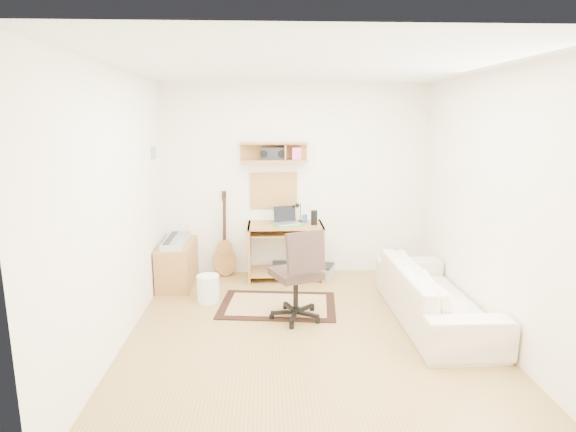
{
  "coord_description": "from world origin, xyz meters",
  "views": [
    {
      "loc": [
        -0.41,
        -4.44,
        2.14
      ],
      "look_at": [
        -0.15,
        1.05,
        1.0
      ],
      "focal_mm": 29.55,
      "sensor_mm": 36.0,
      "label": 1
    }
  ],
  "objects_px": {
    "sofa": "(435,285)",
    "cabinet": "(177,264)",
    "task_chair": "(296,273)",
    "desk": "(285,251)",
    "printer": "(318,270)"
  },
  "relations": [
    {
      "from": "task_chair",
      "to": "cabinet",
      "type": "relative_size",
      "value": 1.14
    },
    {
      "from": "desk",
      "to": "cabinet",
      "type": "distance_m",
      "value": 1.44
    },
    {
      "from": "desk",
      "to": "sofa",
      "type": "bearing_deg",
      "value": -43.68
    },
    {
      "from": "cabinet",
      "to": "printer",
      "type": "xyz_separation_m",
      "value": [
        1.88,
        0.24,
        -0.19
      ]
    },
    {
      "from": "printer",
      "to": "cabinet",
      "type": "bearing_deg",
      "value": -151.16
    },
    {
      "from": "task_chair",
      "to": "desk",
      "type": "bearing_deg",
      "value": 69.12
    },
    {
      "from": "desk",
      "to": "printer",
      "type": "bearing_deg",
      "value": 7.84
    },
    {
      "from": "desk",
      "to": "sofa",
      "type": "height_order",
      "value": "sofa"
    },
    {
      "from": "desk",
      "to": "task_chair",
      "type": "xyz_separation_m",
      "value": [
        0.06,
        -1.35,
        0.14
      ]
    },
    {
      "from": "sofa",
      "to": "cabinet",
      "type": "bearing_deg",
      "value": 66.46
    },
    {
      "from": "printer",
      "to": "sofa",
      "type": "xyz_separation_m",
      "value": [
        1.08,
        -1.53,
        0.31
      ]
    },
    {
      "from": "desk",
      "to": "task_chair",
      "type": "relative_size",
      "value": 0.97
    },
    {
      "from": "sofa",
      "to": "printer",
      "type": "bearing_deg",
      "value": 35.28
    },
    {
      "from": "cabinet",
      "to": "sofa",
      "type": "relative_size",
      "value": 0.44
    },
    {
      "from": "task_chair",
      "to": "cabinet",
      "type": "xyz_separation_m",
      "value": [
        -1.48,
        1.18,
        -0.24
      ]
    }
  ]
}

